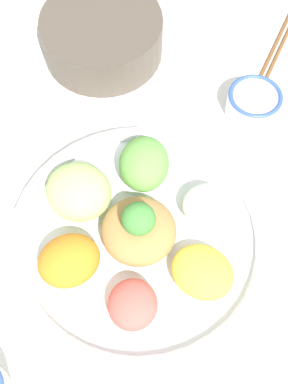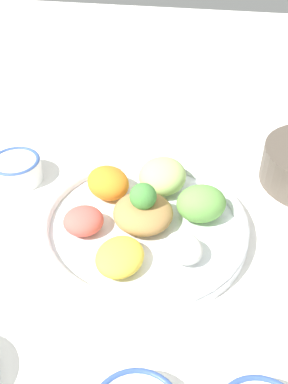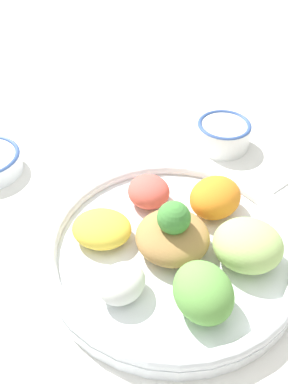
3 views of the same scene
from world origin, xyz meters
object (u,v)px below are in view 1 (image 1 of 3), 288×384
(salad_platter, at_px, (136,233))
(chopsticks_pair_near, at_px, (283,35))
(rice_bowl_blue, at_px, (254,102))
(side_serving_bowl, at_px, (102,34))

(salad_platter, relative_size, chopsticks_pair_near, 1.73)
(rice_bowl_blue, distance_m, side_serving_bowl, 0.27)
(chopsticks_pair_near, bearing_deg, salad_platter, -8.09)
(side_serving_bowl, bearing_deg, chopsticks_pair_near, -60.79)
(salad_platter, bearing_deg, rice_bowl_blue, -16.59)
(side_serving_bowl, height_order, chopsticks_pair_near, side_serving_bowl)
(chopsticks_pair_near, bearing_deg, side_serving_bowl, -58.23)
(rice_bowl_blue, height_order, side_serving_bowl, side_serving_bowl)
(rice_bowl_blue, relative_size, chopsticks_pair_near, 0.41)
(salad_platter, height_order, chopsticks_pair_near, salad_platter)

